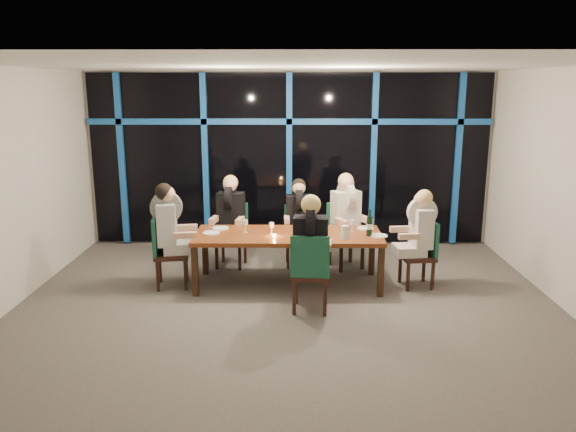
# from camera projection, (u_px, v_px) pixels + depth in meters

# --- Properties ---
(room) EXTENTS (7.04, 7.00, 3.02)m
(room) POSITION_uv_depth(u_px,v_px,m) (288.00, 149.00, 6.74)
(room) COLOR #5E5853
(room) RESTS_ON ground
(window_wall) EXTENTS (6.86, 0.43, 2.94)m
(window_wall) POSITION_uv_depth(u_px,v_px,m) (290.00, 157.00, 9.71)
(window_wall) COLOR black
(window_wall) RESTS_ON ground
(dining_table) EXTENTS (2.60, 1.00, 0.75)m
(dining_table) POSITION_uv_depth(u_px,v_px,m) (288.00, 238.00, 7.83)
(dining_table) COLOR brown
(dining_table) RESTS_ON ground
(chair_far_left) EXTENTS (0.52, 0.52, 0.98)m
(chair_far_left) POSITION_uv_depth(u_px,v_px,m) (232.00, 231.00, 8.75)
(chair_far_left) COLOR black
(chair_far_left) RESTS_ON ground
(chair_far_mid) EXTENTS (0.45, 0.45, 0.93)m
(chair_far_mid) POSITION_uv_depth(u_px,v_px,m) (298.00, 232.00, 8.80)
(chair_far_mid) COLOR black
(chair_far_mid) RESTS_ON ground
(chair_far_right) EXTENTS (0.61, 0.61, 1.00)m
(chair_far_right) POSITION_uv_depth(u_px,v_px,m) (344.00, 231.00, 8.70)
(chair_far_right) COLOR black
(chair_far_right) RESTS_ON ground
(chair_end_left) EXTENTS (0.53, 0.53, 1.01)m
(chair_end_left) POSITION_uv_depth(u_px,v_px,m) (165.00, 248.00, 7.79)
(chair_end_left) COLOR black
(chair_end_left) RESTS_ON ground
(chair_end_right) EXTENTS (0.49, 0.49, 0.94)m
(chair_end_right) POSITION_uv_depth(u_px,v_px,m) (423.00, 250.00, 7.81)
(chair_end_right) COLOR black
(chair_end_right) RESTS_ON ground
(chair_near_mid) EXTENTS (0.51, 0.51, 1.02)m
(chair_near_mid) POSITION_uv_depth(u_px,v_px,m) (310.00, 269.00, 6.89)
(chair_near_mid) COLOR black
(chair_near_mid) RESTS_ON ground
(diner_far_left) EXTENTS (0.52, 0.64, 0.95)m
(diner_far_left) POSITION_uv_depth(u_px,v_px,m) (230.00, 208.00, 8.58)
(diner_far_left) COLOR black
(diner_far_left) RESTS_ON ground
(diner_far_mid) EXTENTS (0.47, 0.59, 0.91)m
(diner_far_mid) POSITION_uv_depth(u_px,v_px,m) (299.00, 210.00, 8.63)
(diner_far_mid) COLOR black
(diner_far_mid) RESTS_ON ground
(diner_far_right) EXTENTS (0.63, 0.69, 0.98)m
(diner_far_right) POSITION_uv_depth(u_px,v_px,m) (347.00, 207.00, 8.53)
(diner_far_right) COLOR silver
(diner_far_right) RESTS_ON ground
(diner_end_left) EXTENTS (0.66, 0.54, 0.98)m
(diner_end_left) POSITION_uv_depth(u_px,v_px,m) (170.00, 220.00, 7.71)
(diner_end_left) COLOR black
(diner_end_left) RESTS_ON ground
(diner_end_right) EXTENTS (0.62, 0.50, 0.92)m
(diner_end_right) POSITION_uv_depth(u_px,v_px,m) (419.00, 224.00, 7.71)
(diner_end_right) COLOR silver
(diner_end_right) RESTS_ON ground
(diner_near_mid) EXTENTS (0.53, 0.65, 0.99)m
(diner_near_mid) POSITION_uv_depth(u_px,v_px,m) (311.00, 236.00, 6.88)
(diner_near_mid) COLOR black
(diner_near_mid) RESTS_ON ground
(plate_far_left) EXTENTS (0.24, 0.24, 0.01)m
(plate_far_left) POSITION_uv_depth(u_px,v_px,m) (220.00, 228.00, 8.08)
(plate_far_left) COLOR white
(plate_far_left) RESTS_ON dining_table
(plate_far_mid) EXTENTS (0.24, 0.24, 0.01)m
(plate_far_mid) POSITION_uv_depth(u_px,v_px,m) (301.00, 228.00, 8.12)
(plate_far_mid) COLOR white
(plate_far_mid) RESTS_ON dining_table
(plate_far_right) EXTENTS (0.24, 0.24, 0.01)m
(plate_far_right) POSITION_uv_depth(u_px,v_px,m) (366.00, 228.00, 8.07)
(plate_far_right) COLOR white
(plate_far_right) RESTS_ON dining_table
(plate_end_left) EXTENTS (0.24, 0.24, 0.01)m
(plate_end_left) POSITION_uv_depth(u_px,v_px,m) (211.00, 233.00, 7.83)
(plate_end_left) COLOR white
(plate_end_left) RESTS_ON dining_table
(plate_end_right) EXTENTS (0.24, 0.24, 0.01)m
(plate_end_right) POSITION_uv_depth(u_px,v_px,m) (379.00, 236.00, 7.68)
(plate_end_right) COLOR white
(plate_end_right) RESTS_ON dining_table
(plate_near_mid) EXTENTS (0.24, 0.24, 0.01)m
(plate_near_mid) POSITION_uv_depth(u_px,v_px,m) (313.00, 240.00, 7.47)
(plate_near_mid) COLOR white
(plate_near_mid) RESTS_ON dining_table
(wine_bottle) EXTENTS (0.08, 0.08, 0.37)m
(wine_bottle) POSITION_uv_depth(u_px,v_px,m) (369.00, 226.00, 7.67)
(wine_bottle) COLOR black
(wine_bottle) RESTS_ON dining_table
(water_pitcher) EXTENTS (0.11, 0.10, 0.19)m
(water_pitcher) POSITION_uv_depth(u_px,v_px,m) (345.00, 232.00, 7.52)
(water_pitcher) COLOR silver
(water_pitcher) RESTS_ON dining_table
(tea_light) EXTENTS (0.05, 0.05, 0.03)m
(tea_light) POSITION_uv_depth(u_px,v_px,m) (274.00, 236.00, 7.66)
(tea_light) COLOR #FFAF4C
(tea_light) RESTS_ON dining_table
(wine_glass_a) EXTENTS (0.06, 0.06, 0.17)m
(wine_glass_a) POSITION_uv_depth(u_px,v_px,m) (272.00, 226.00, 7.76)
(wine_glass_a) COLOR silver
(wine_glass_a) RESTS_ON dining_table
(wine_glass_b) EXTENTS (0.07, 0.07, 0.18)m
(wine_glass_b) POSITION_uv_depth(u_px,v_px,m) (296.00, 224.00, 7.84)
(wine_glass_b) COLOR silver
(wine_glass_b) RESTS_ON dining_table
(wine_glass_c) EXTENTS (0.07, 0.07, 0.17)m
(wine_glass_c) POSITION_uv_depth(u_px,v_px,m) (324.00, 227.00, 7.67)
(wine_glass_c) COLOR silver
(wine_glass_c) RESTS_ON dining_table
(wine_glass_d) EXTENTS (0.07, 0.07, 0.18)m
(wine_glass_d) POSITION_uv_depth(u_px,v_px,m) (245.00, 223.00, 7.84)
(wine_glass_d) COLOR silver
(wine_glass_d) RESTS_ON dining_table
(wine_glass_e) EXTENTS (0.07, 0.07, 0.17)m
(wine_glass_e) POSITION_uv_depth(u_px,v_px,m) (352.00, 223.00, 7.89)
(wine_glass_e) COLOR white
(wine_glass_e) RESTS_ON dining_table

